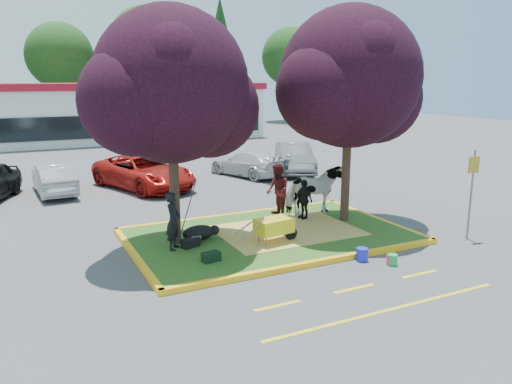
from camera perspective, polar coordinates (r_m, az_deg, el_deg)
name	(u,v)px	position (r m, az deg, el deg)	size (l,w,h in m)	color
ground	(269,238)	(15.23, 1.54, -5.26)	(90.00, 90.00, 0.00)	#424244
median_island	(269,236)	(15.20, 1.55, -5.00)	(8.00, 5.00, 0.15)	#244C17
curb_near	(316,263)	(13.10, 6.84, -8.06)	(8.30, 0.16, 0.15)	yellow
curb_far	(235,215)	(17.43, -2.39, -2.66)	(8.30, 0.16, 0.15)	yellow
curb_left	(135,256)	(13.88, -13.66, -7.13)	(0.16, 5.30, 0.15)	yellow
curb_right	(376,219)	(17.40, 13.55, -3.05)	(0.16, 5.30, 0.15)	yellow
straw_bedding	(287,230)	(15.45, 3.53, -4.41)	(4.20, 3.00, 0.01)	#DAB55A
tree_purple_left	(172,93)	(13.78, -9.60, 11.13)	(5.06, 4.20, 6.51)	black
tree_purple_right	(350,84)	(16.19, 10.74, 12.02)	(5.30, 4.40, 6.82)	black
fire_lane_stripe_a	(278,306)	(10.90, 2.50, -12.86)	(1.10, 0.12, 0.01)	yellow
fire_lane_stripe_b	(354,289)	(11.91, 11.13, -10.79)	(1.10, 0.12, 0.01)	yellow
fire_lane_stripe_c	(420,274)	(13.14, 18.19, -8.91)	(1.10, 0.12, 0.01)	yellow
fire_lane_long	(389,310)	(11.07, 14.96, -12.89)	(6.00, 0.10, 0.01)	yellow
retail_building	(130,110)	(41.79, -14.19, 9.04)	(20.40, 8.40, 4.40)	silver
treeline	(96,46)	(51.13, -17.79, 15.60)	(46.58, 7.80, 14.63)	black
cow	(315,191)	(17.11, 6.75, 0.16)	(0.92, 2.02, 1.70)	white
calf	(199,233)	(14.62, -6.56, -4.63)	(0.98, 0.56, 0.42)	black
handler	(173,221)	(13.76, -9.44, -3.29)	(0.58, 0.38, 1.60)	black
visitor_a	(278,190)	(16.78, 2.49, 0.17)	(0.88, 0.69, 1.81)	#411215
visitor_b	(304,199)	(16.63, 5.48, -0.83)	(0.78, 0.33, 1.33)	black
wheelbarrow	(274,226)	(14.20, 2.11, -3.91)	(1.89, 0.77, 0.71)	black
gear_bag_dark	(191,243)	(14.04, -7.49, -5.77)	(0.49, 0.27, 0.25)	black
gear_bag_green	(211,257)	(12.93, -5.16, -7.38)	(0.46, 0.28, 0.24)	black
sign_post	(472,184)	(16.04, 23.47, 0.82)	(0.38, 0.07, 2.70)	slate
bucket_green	(392,260)	(13.52, 15.31, -7.47)	(0.26, 0.26, 0.28)	green
bucket_pink	(391,260)	(13.52, 15.19, -7.52)	(0.24, 0.24, 0.26)	#E53374
bucket_blue	(362,254)	(13.63, 12.02, -6.99)	(0.32, 0.32, 0.34)	#1A25D4
car_silver	(54,179)	(22.48, -22.08, 1.42)	(1.37, 3.94, 1.30)	#9C9DA4
car_red	(144,172)	(22.42, -12.72, 2.27)	(2.46, 5.34, 1.48)	#A3130D
car_white	(248,163)	(24.78, -0.96, 3.32)	(1.78, 4.39, 1.27)	silver
car_grey	(295,158)	(25.80, 4.44, 3.92)	(1.59, 4.57, 1.51)	slate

